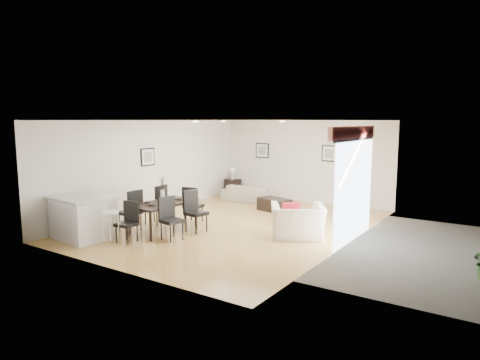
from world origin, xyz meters
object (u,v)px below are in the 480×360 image
Objects in this scene: side_table at (233,187)px; dining_table at (163,205)px; dining_chair_enear at (170,216)px; armchair at (297,221)px; sofa at (251,193)px; bar_stool at (111,216)px; coffee_table at (274,205)px; kitchen_island at (83,217)px; dining_chair_efar at (194,208)px; dining_chair_foot at (192,203)px; dining_chair_head at (129,219)px; dining_chair_wfar at (158,203)px; dining_chair_wnear at (132,208)px.

dining_table is at bearing -73.65° from side_table.
armchair is at bearing -43.44° from dining_chair_enear.
bar_stool is at bearing 86.46° from sofa.
kitchen_island reaches higher than coffee_table.
dining_chair_efar reaches higher than dining_chair_foot.
kitchen_island is at bearing -127.41° from dining_table.
dining_chair_enear reaches higher than armchair.
dining_chair_enear is at bearing 102.53° from dining_chair_foot.
dining_chair_efar is at bearing -11.61° from armchair.
dining_chair_head reaches higher than sofa.
dining_chair_head is at bearing 13.69° from dining_chair_wfar.
dining_chair_efar reaches higher than dining_chair_enear.
dining_chair_efar is 1.05× the size of dining_chair_foot.
dining_chair_efar is 1.35× the size of bar_stool.
dining_table is at bearing 59.39° from kitchen_island.
dining_chair_efar reaches higher than coffee_table.
dining_chair_wnear is at bearing 58.40° from dining_chair_foot.
dining_chair_wnear reaches higher than dining_chair_enear.
dining_chair_wnear is at bearing 101.33° from dining_chair_enear.
dining_chair_wnear is 1.02× the size of dining_chair_efar.
dining_chair_enear is 0.65× the size of kitchen_island.
dining_chair_head is (-0.62, -0.66, -0.04)m from dining_chair_enear.
dining_chair_wnear is 1.14× the size of dining_chair_head.
dining_chair_enear is at bearing 4.41° from armchair.
coffee_table is (1.70, 3.16, -0.39)m from dining_chair_wfar.
armchair is 2.98m from dining_chair_foot.
dining_chair_wfar is at bearing 80.35° from sofa.
dining_chair_head is 0.95× the size of coffee_table.
dining_chair_head is (0.59, -1.52, -0.07)m from dining_chair_wfar.
dining_chair_enear reaches higher than coffee_table.
dining_chair_enear is at bearing 89.82° from dining_chair_wnear.
dining_chair_efar is at bearing 54.40° from kitchen_island.
dining_chair_head is (-0.01, -1.07, -0.14)m from dining_table.
armchair is 2.94m from dining_chair_enear.
dining_chair_wnear is at bearing -80.72° from side_table.
dining_chair_wfar is 3.61m from coffee_table.
kitchen_island reaches higher than dining_table.
dining_table reaches higher than sofa.
dining_chair_enear is at bearing -81.06° from coffee_table.
dining_chair_efar reaches higher than armchair.
dining_chair_wnear is 0.88m from dining_chair_head.
dining_chair_wnear is 1.75× the size of side_table.
dining_chair_wfar is at bearing 36.16° from dining_chair_foot.
coffee_table is at bearing 76.59° from bar_stool.
dining_chair_foot reaches higher than coffee_table.
dining_chair_efar reaches higher than sofa.
dining_chair_enear is 1.60m from dining_chair_foot.
armchair is at bearing 175.23° from dining_chair_foot.
kitchen_island is at bearing 77.11° from sofa.
dining_table is at bearing 46.02° from dining_chair_wfar.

